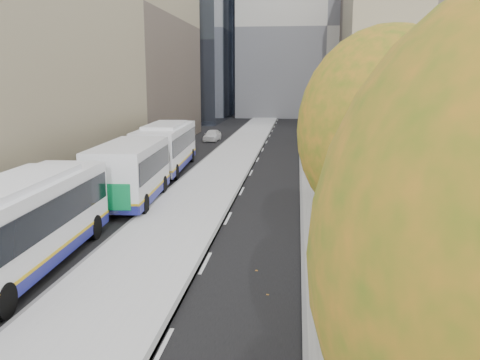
# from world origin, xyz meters

# --- Properties ---
(bus_platform) EXTENTS (4.25, 150.00, 0.15)m
(bus_platform) POSITION_xyz_m (-3.88, 35.00, 0.07)
(bus_platform) COLOR silver
(bus_platform) RESTS_ON ground
(sidewalk) EXTENTS (4.75, 150.00, 0.08)m
(sidewalk) POSITION_xyz_m (4.12, 35.00, 0.04)
(sidewalk) COLOR gray
(sidewalk) RESTS_ON ground
(building_tan) EXTENTS (18.00, 92.00, 8.00)m
(building_tan) POSITION_xyz_m (15.50, 64.00, 4.00)
(building_tan) COLOR tan
(building_tan) RESTS_ON ground
(building_far_block) EXTENTS (30.00, 18.00, 30.00)m
(building_far_block) POSITION_xyz_m (6.00, 96.00, 15.00)
(building_far_block) COLOR #ABA79D
(building_far_block) RESTS_ON ground
(tree_c) EXTENTS (4.20, 4.20, 7.28)m
(tree_c) POSITION_xyz_m (3.60, 13.00, 5.25)
(tree_c) COLOR black
(tree_c) RESTS_ON sidewalk
(bus_far) EXTENTS (3.98, 19.18, 3.17)m
(bus_far) POSITION_xyz_m (-7.53, 32.14, 1.73)
(bus_far) COLOR white
(bus_far) RESTS_ON ground
(distant_car) EXTENTS (1.67, 3.70, 1.24)m
(distant_car) POSITION_xyz_m (-7.50, 54.51, 0.62)
(distant_car) COLOR silver
(distant_car) RESTS_ON ground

